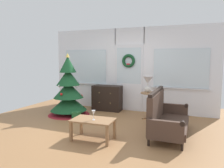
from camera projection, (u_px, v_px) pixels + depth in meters
ground_plane at (101, 130)px, 4.98m from camera, size 6.76×6.76×0.00m
back_wall_with_door at (129, 69)px, 6.74m from camera, size 5.20×0.19×2.55m
christmas_tree at (68, 93)px, 6.25m from camera, size 1.19×1.19×1.77m
dresser_cabinet at (107, 98)px, 6.81m from camera, size 0.92×0.48×0.78m
settee_sofa at (165, 117)px, 4.65m from camera, size 0.75×1.63×0.96m
side_table at (149, 100)px, 5.92m from camera, size 0.50×0.48×0.70m
table_lamp at (148, 82)px, 5.92m from camera, size 0.28×0.28×0.44m
coffee_table at (93, 122)px, 4.34m from camera, size 0.87×0.57×0.42m
wine_glass at (94, 113)px, 4.27m from camera, size 0.08×0.08×0.20m
gift_box at (76, 115)px, 5.88m from camera, size 0.19×0.17×0.19m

